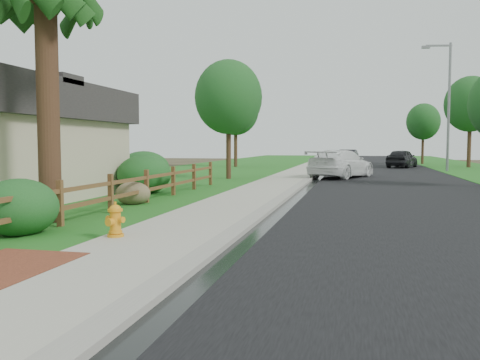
% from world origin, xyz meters
% --- Properties ---
extents(ground, '(120.00, 120.00, 0.00)m').
position_xyz_m(ground, '(0.00, 0.00, 0.00)').
color(ground, '#382E1E').
extents(road, '(8.00, 90.00, 0.02)m').
position_xyz_m(road, '(4.60, 35.00, 0.01)').
color(road, black).
rests_on(road, ground).
extents(curb, '(0.40, 90.00, 0.12)m').
position_xyz_m(curb, '(0.40, 35.00, 0.06)').
color(curb, gray).
rests_on(curb, ground).
extents(wet_gutter, '(0.50, 90.00, 0.00)m').
position_xyz_m(wet_gutter, '(0.75, 35.00, 0.02)').
color(wet_gutter, black).
rests_on(wet_gutter, road).
extents(sidewalk, '(2.20, 90.00, 0.10)m').
position_xyz_m(sidewalk, '(-0.90, 35.00, 0.05)').
color(sidewalk, '#AFA998').
rests_on(sidewalk, ground).
extents(grass_strip, '(1.60, 90.00, 0.06)m').
position_xyz_m(grass_strip, '(-2.80, 35.00, 0.03)').
color(grass_strip, '#24631C').
rests_on(grass_strip, ground).
extents(lawn_near, '(9.00, 90.00, 0.04)m').
position_xyz_m(lawn_near, '(-8.00, 35.00, 0.02)').
color(lawn_near, '#24631C').
rests_on(lawn_near, ground).
extents(verge_far, '(6.00, 90.00, 0.04)m').
position_xyz_m(verge_far, '(11.50, 35.00, 0.02)').
color(verge_far, '#24631C').
rests_on(verge_far, ground).
extents(ranch_fence, '(0.12, 16.92, 1.10)m').
position_xyz_m(ranch_fence, '(-3.60, 6.40, 0.62)').
color(ranch_fence, '#522B1B').
rests_on(ranch_fence, ground).
extents(fire_hydrant, '(0.45, 0.36, 0.68)m').
position_xyz_m(fire_hydrant, '(-1.70, 1.68, 0.41)').
color(fire_hydrant, '#F1AD1C').
rests_on(fire_hydrant, sidewalk).
extents(white_suv, '(4.03, 5.84, 1.57)m').
position_xyz_m(white_suv, '(2.00, 21.85, 0.81)').
color(white_suv, white).
rests_on(white_suv, road).
extents(dark_car_mid, '(3.07, 4.71, 1.49)m').
position_xyz_m(dark_car_mid, '(6.47, 36.00, 0.76)').
color(dark_car_mid, black).
rests_on(dark_car_mid, road).
extents(dark_car_far, '(2.10, 4.42, 1.40)m').
position_xyz_m(dark_car_far, '(2.00, 41.54, 0.72)').
color(dark_car_far, black).
rests_on(dark_car_far, road).
extents(streetlight, '(2.04, 0.55, 8.86)m').
position_xyz_m(streetlight, '(8.85, 30.30, 5.02)').
color(streetlight, gray).
rests_on(streetlight, ground).
extents(boulder, '(1.23, 1.00, 0.74)m').
position_xyz_m(boulder, '(-3.90, 7.24, 0.37)').
color(boulder, brown).
rests_on(boulder, ground).
extents(shrub_a, '(1.81, 1.81, 1.20)m').
position_xyz_m(shrub_a, '(-3.90, 1.78, 0.60)').
color(shrub_a, '#1B4D1C').
rests_on(shrub_a, ground).
extents(shrub_c, '(2.07, 2.07, 1.49)m').
position_xyz_m(shrub_c, '(-5.06, 10.74, 0.74)').
color(shrub_c, '#1B4D1C').
rests_on(shrub_c, ground).
extents(shrub_d, '(2.39, 2.39, 1.60)m').
position_xyz_m(shrub_d, '(-6.50, 14.00, 0.80)').
color(shrub_d, '#1B4D1C').
rests_on(shrub_d, ground).
extents(tree_near_left, '(3.63, 3.63, 6.43)m').
position_xyz_m(tree_near_left, '(-3.90, 19.33, 4.42)').
color(tree_near_left, '#3E2519').
rests_on(tree_near_left, ground).
extents(tree_mid_left, '(3.87, 3.87, 6.91)m').
position_xyz_m(tree_mid_left, '(-7.00, 33.98, 4.77)').
color(tree_mid_left, '#3E2519').
rests_on(tree_mid_left, ground).
extents(tree_mid_right, '(4.08, 4.08, 7.40)m').
position_xyz_m(tree_mid_right, '(11.74, 37.01, 5.14)').
color(tree_mid_right, '#3E2519').
rests_on(tree_mid_right, ground).
extents(tree_far_right, '(3.15, 3.15, 5.80)m').
position_xyz_m(tree_far_right, '(9.00, 43.88, 4.06)').
color(tree_far_right, '#3E2519').
rests_on(tree_far_right, ground).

